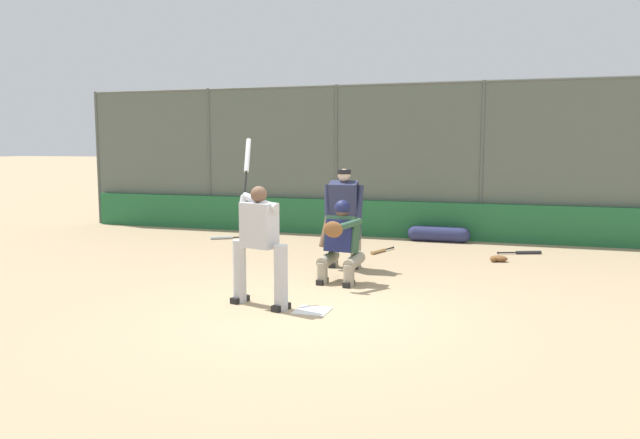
{
  "coord_description": "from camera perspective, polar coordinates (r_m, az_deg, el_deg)",
  "views": [
    {
      "loc": [
        -2.46,
        7.32,
        2.11
      ],
      "look_at": [
        0.22,
        -1.0,
        1.05
      ],
      "focal_mm": 35.0,
      "sensor_mm": 36.0,
      "label": 1
    }
  ],
  "objects": [
    {
      "name": "catcher_behind_plate",
      "position": [
        9.46,
        1.87,
        -1.92
      ],
      "size": [
        0.68,
        0.82,
        1.27
      ],
      "rotation": [
        0.0,
        0.0,
        -0.12
      ],
      "color": "gray",
      "rests_on": "ground_plane"
    },
    {
      "name": "spare_bat_by_padding",
      "position": [
        14.05,
        -8.7,
        -1.65
      ],
      "size": [
        0.76,
        0.51,
        0.07
      ],
      "rotation": [
        0.0,
        0.0,
        0.57
      ],
      "color": "black",
      "rests_on": "ground_plane"
    },
    {
      "name": "equipment_bag_dugout_side",
      "position": [
        13.76,
        10.79,
        -1.32
      ],
      "size": [
        1.35,
        0.33,
        0.33
      ],
      "color": "navy",
      "rests_on": "ground_plane"
    },
    {
      "name": "spare_bat_third_base_side",
      "position": [
        12.64,
        18.24,
        -2.88
      ],
      "size": [
        0.82,
        0.35,
        0.07
      ],
      "rotation": [
        0.0,
        0.0,
        3.51
      ],
      "color": "black",
      "rests_on": "ground_plane"
    },
    {
      "name": "umpire_home",
      "position": [
        10.57,
        2.22,
        0.4
      ],
      "size": [
        0.69,
        0.45,
        1.69
      ],
      "rotation": [
        0.0,
        0.0,
        0.08
      ],
      "color": "gray",
      "rests_on": "ground_plane"
    },
    {
      "name": "spare_bat_near_backstop",
      "position": [
        12.23,
        5.5,
        -2.88
      ],
      "size": [
        0.31,
        0.81,
        0.07
      ],
      "rotation": [
        0.0,
        0.0,
        1.25
      ],
      "color": "black",
      "rests_on": "ground_plane"
    },
    {
      "name": "ground_plane",
      "position": [
        8.0,
        -0.71,
        -8.37
      ],
      "size": [
        160.0,
        160.0,
        0.0
      ],
      "primitive_type": "plane",
      "color": "tan"
    },
    {
      "name": "batter_at_plate",
      "position": [
        8.11,
        -5.6,
        -1.98
      ],
      "size": [
        0.87,
        0.88,
        2.19
      ],
      "rotation": [
        0.0,
        0.0,
        -0.3
      ],
      "color": "#B7B7BC",
      "rests_on": "ground_plane"
    },
    {
      "name": "backstop_fence",
      "position": [
        14.2,
        7.91,
        5.7
      ],
      "size": [
        16.53,
        0.08,
        3.47
      ],
      "color": "#515651",
      "rests_on": "ground_plane"
    },
    {
      "name": "fielding_glove_on_dirt",
      "position": [
        11.7,
        15.97,
        -3.46
      ],
      "size": [
        0.31,
        0.24,
        0.11
      ],
      "color": "brown",
      "rests_on": "ground_plane"
    },
    {
      "name": "padding_wall",
      "position": [
        14.2,
        7.74,
        -0.01
      ],
      "size": [
        16.12,
        0.18,
        0.82
      ],
      "primitive_type": "cube",
      "color": "#236638",
      "rests_on": "ground_plane"
    },
    {
      "name": "home_plate_marker",
      "position": [
        8.0,
        -0.71,
        -8.33
      ],
      "size": [
        0.43,
        0.43,
        0.01
      ],
      "primitive_type": "cube",
      "color": "white",
      "rests_on": "ground_plane"
    },
    {
      "name": "bleachers_beyond",
      "position": [
        17.04,
        4.18,
        1.44
      ],
      "size": [
        11.51,
        2.5,
        1.48
      ],
      "color": "slate",
      "rests_on": "ground_plane"
    }
  ]
}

